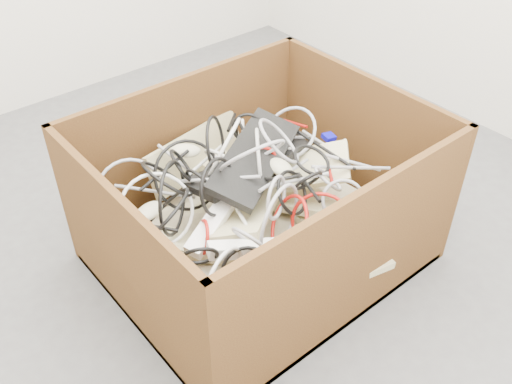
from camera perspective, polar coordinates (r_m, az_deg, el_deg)
ground at (r=2.33m, az=-2.71°, el=-4.00°), size 3.00×3.00×0.00m
cardboard_box at (r=2.12m, az=0.06°, el=-3.47°), size 1.09×0.91×0.59m
keyboard_pile at (r=2.08m, az=0.45°, el=-0.21°), size 0.80×0.93×0.42m
mice_scatter at (r=2.00m, az=-2.04°, el=1.24°), size 0.70×0.63×0.18m
power_strip_left at (r=1.87m, az=-3.84°, el=-2.38°), size 0.31×0.17×0.13m
power_strip_right at (r=1.75m, az=-0.50°, el=-5.62°), size 0.27×0.16×0.09m
vga_plug at (r=2.23m, az=7.21°, el=5.43°), size 0.05×0.05×0.03m
cable_tangle at (r=1.90m, az=-2.34°, el=0.48°), size 0.93×0.77×0.44m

